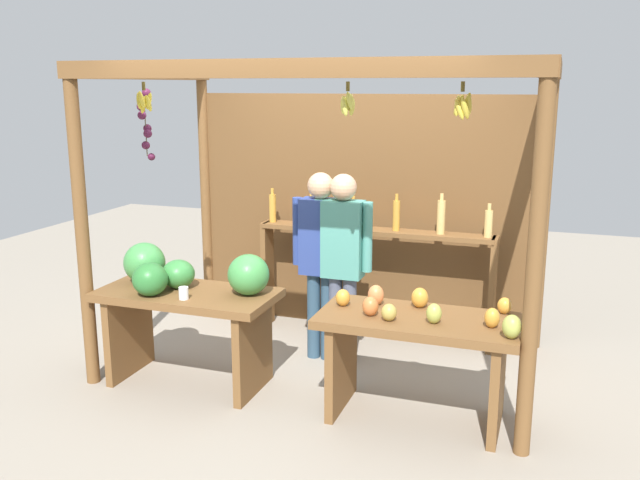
% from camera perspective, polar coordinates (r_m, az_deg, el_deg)
% --- Properties ---
extents(ground_plane, '(12.00, 12.00, 0.00)m').
position_cam_1_polar(ground_plane, '(5.73, 0.63, -10.19)').
color(ground_plane, gray).
rests_on(ground_plane, ground).
extents(market_stall, '(3.31, 1.99, 2.40)m').
position_cam_1_polar(market_stall, '(5.76, 2.06, 4.33)').
color(market_stall, brown).
rests_on(market_stall, ground).
extents(fruit_counter_left, '(1.34, 0.68, 1.05)m').
position_cam_1_polar(fruit_counter_left, '(5.25, -11.18, -4.52)').
color(fruit_counter_left, brown).
rests_on(fruit_counter_left, ground).
extents(fruit_counter_right, '(1.34, 0.64, 0.88)m').
position_cam_1_polar(fruit_counter_right, '(4.68, 8.22, -8.35)').
color(fruit_counter_right, brown).
rests_on(fruit_counter_right, ground).
extents(bottle_shelf_unit, '(2.12, 0.22, 1.35)m').
position_cam_1_polar(bottle_shelf_unit, '(6.06, 4.55, -1.02)').
color(bottle_shelf_unit, brown).
rests_on(bottle_shelf_unit, ground).
extents(vendor_man, '(0.48, 0.21, 1.56)m').
position_cam_1_polar(vendor_man, '(5.54, 0.05, -0.81)').
color(vendor_man, '#2F4D64').
rests_on(vendor_man, ground).
extents(vendor_woman, '(0.48, 0.21, 1.56)m').
position_cam_1_polar(vendor_woman, '(5.45, 1.92, -1.04)').
color(vendor_woman, '#535A70').
rests_on(vendor_woman, ground).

